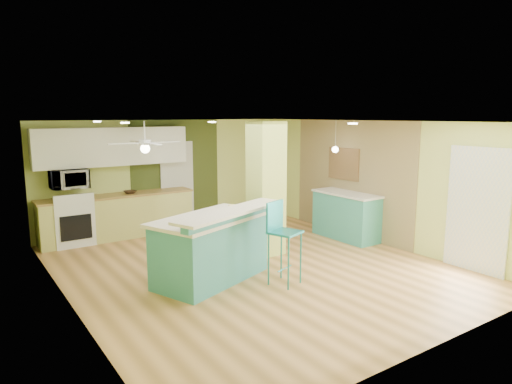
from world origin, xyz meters
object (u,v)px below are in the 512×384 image
at_px(peninsula, 212,247).
at_px(side_counter, 346,215).
at_px(bar_stool, 281,229).
at_px(fruit_bowl, 130,192).
at_px(canister, 233,209).

distance_m(peninsula, side_counter, 3.64).
bearing_deg(peninsula, bar_stool, -62.22).
xyz_separation_m(bar_stool, side_counter, (2.77, 1.31, -0.37)).
height_order(bar_stool, fruit_bowl, bar_stool).
distance_m(bar_stool, canister, 0.86).
relative_size(bar_stool, canister, 8.85).
distance_m(side_counter, fruit_bowl, 4.67).
xyz_separation_m(peninsula, fruit_bowl, (-0.15, 3.34, 0.42)).
bearing_deg(side_counter, peninsula, -170.69).
bearing_deg(peninsula, fruit_bowl, 71.69).
xyz_separation_m(fruit_bowl, canister, (0.53, -3.35, 0.13)).
relative_size(bar_stool, side_counter, 0.84).
height_order(peninsula, fruit_bowl, peninsula).
height_order(side_counter, canister, canister).
bearing_deg(bar_stool, side_counter, 5.58).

